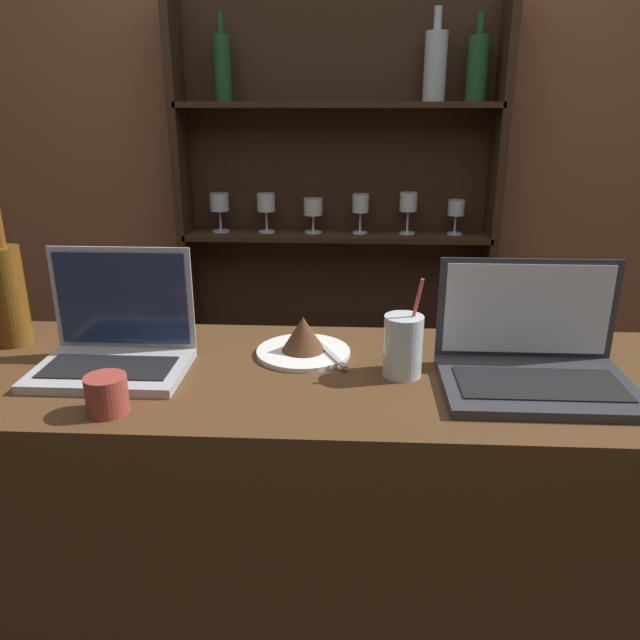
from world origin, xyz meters
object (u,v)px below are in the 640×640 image
cake_plate (303,341)px  water_glass (403,346)px  laptop_near (115,342)px  wine_bottle_amber (8,293)px  coffee_cup (107,394)px  laptop_far (534,360)px

cake_plate → water_glass: (0.20, -0.09, 0.03)m
laptop_near → cake_plate: 0.38m
laptop_near → wine_bottle_amber: 0.30m
water_glass → cake_plate: bearing=155.1°
water_glass → wine_bottle_amber: (-0.84, 0.12, 0.05)m
coffee_cup → laptop_far: bearing=12.2°
cake_plate → water_glass: bearing=-24.9°
laptop_near → wine_bottle_amber: size_ratio=0.97×
wine_bottle_amber → coffee_cup: size_ratio=4.18×
wine_bottle_amber → laptop_far: bearing=-7.4°
laptop_far → wine_bottle_amber: wine_bottle_amber is taller
wine_bottle_amber → coffee_cup: bearing=-43.3°
water_glass → wine_bottle_amber: size_ratio=0.65×
laptop_far → water_glass: (-0.25, 0.02, 0.02)m
cake_plate → water_glass: 0.22m
laptop_near → coffee_cup: 0.20m
laptop_far → cake_plate: bearing=166.1°
laptop_far → water_glass: bearing=175.9°
water_glass → coffee_cup: 0.55m
laptop_near → cake_plate: (0.37, 0.08, -0.02)m
wine_bottle_amber → laptop_near: bearing=-22.7°
laptop_near → wine_bottle_amber: bearing=157.3°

